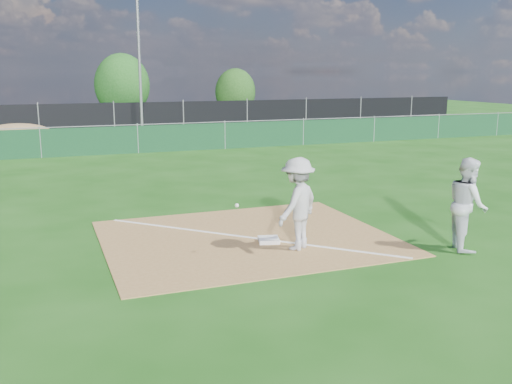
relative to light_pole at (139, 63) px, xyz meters
The scene contains 15 objects.
ground 13.40m from the light_pole, 96.74° to the right, with size 90.00×90.00×0.00m, color #15490F.
infield_dirt 22.11m from the light_pole, 93.95° to the right, with size 6.00×5.00×0.02m, color olive.
foul_line 22.11m from the light_pole, 93.95° to the right, with size 0.08×7.00×0.01m, color white.
green_fence 8.55m from the light_pole, 101.02° to the right, with size 44.00×0.05×1.20m, color #0E351C.
dirt_mound 8.46m from the light_pole, 147.13° to the right, with size 3.38×2.60×1.17m, color olive.
black_fence 3.46m from the light_pole, 168.69° to the left, with size 46.00×0.04×1.80m, color black.
parking_lot 6.80m from the light_pole, 105.80° to the left, with size 46.00×9.00×0.01m, color black.
light_pole is the anchor object (origin of this frame).
first_base 22.57m from the light_pole, 93.06° to the right, with size 0.42×0.42×0.09m, color white.
play_at_first 23.02m from the light_pole, 92.05° to the right, with size 2.00×1.25×1.85m.
runner 24.29m from the light_pole, 84.39° to the right, with size 0.91×0.71×1.87m, color silver.
car_mid 6.29m from the light_pole, 96.32° to the left, with size 1.62×4.64×1.53m, color black.
car_right 6.07m from the light_pole, 71.64° to the left, with size 1.77×4.35×1.26m, color black.
tree_mid 11.88m from the light_pole, 87.09° to the left, with size 4.12×4.12×4.89m.
tree_right 14.13m from the light_pole, 48.75° to the left, with size 3.19×3.19×3.78m.
Camera 1 is at (-4.00, -10.09, 3.51)m, focal length 40.00 mm.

